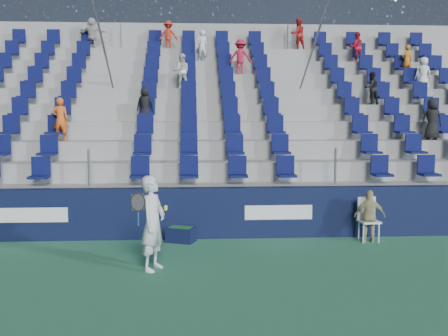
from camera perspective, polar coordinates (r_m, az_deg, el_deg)
The scene contains 7 objects.
ground at distance 10.41m, azimuth -0.16°, elevation -10.92°, with size 70.00×70.00×0.00m, color #327550.
sponsor_wall at distance 13.33m, azimuth -0.94°, elevation -4.56°, with size 24.00×0.32×1.20m.
grandstand at distance 18.23m, azimuth -1.67°, elevation 3.07°, with size 24.00×8.17×6.63m.
tennis_player at distance 10.67m, azimuth -7.24°, elevation -5.56°, with size 0.72×0.77×1.80m.
line_judge_chair at distance 13.48m, azimuth 14.38°, elevation -4.74°, with size 0.49×0.50×1.01m.
line_judge at distance 13.33m, azimuth 14.59°, elevation -4.75°, with size 0.70×0.29×1.20m, color tan.
ball_bin at distance 13.01m, azimuth -4.41°, elevation -6.68°, with size 0.73×0.61×0.35m.
Camera 1 is at (-0.58, -9.95, 2.98)m, focal length 45.00 mm.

